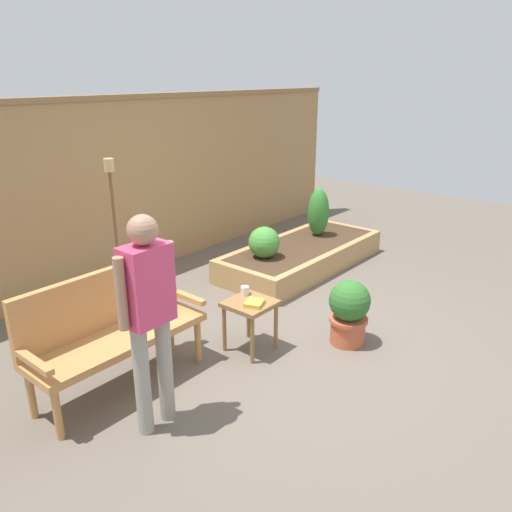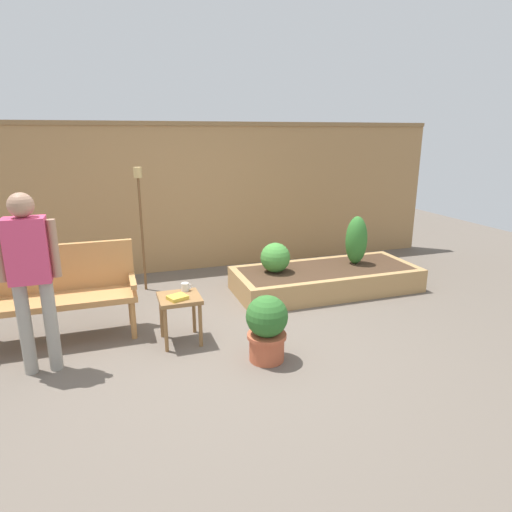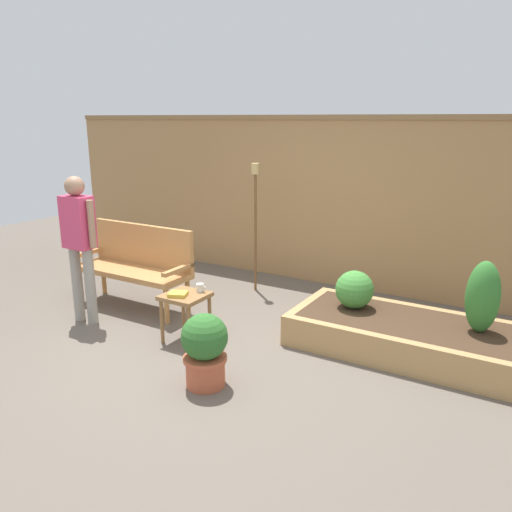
# 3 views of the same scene
# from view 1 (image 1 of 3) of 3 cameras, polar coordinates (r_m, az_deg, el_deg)

# --- Properties ---
(ground_plane) EXTENTS (14.00, 14.00, 0.00)m
(ground_plane) POSITION_cam_1_polar(r_m,az_deg,el_deg) (4.86, 3.87, -9.56)
(ground_plane) COLOR #60564C
(fence_back) EXTENTS (8.40, 0.14, 2.16)m
(fence_back) POSITION_cam_1_polar(r_m,az_deg,el_deg) (6.26, -15.59, 7.20)
(fence_back) COLOR #A37A4C
(fence_back) RESTS_ON ground_plane
(garden_bench) EXTENTS (1.44, 0.48, 0.94)m
(garden_bench) POSITION_cam_1_polar(r_m,az_deg,el_deg) (4.17, -16.00, -7.16)
(garden_bench) COLOR #B77F47
(garden_bench) RESTS_ON ground_plane
(side_table) EXTENTS (0.40, 0.40, 0.48)m
(side_table) POSITION_cam_1_polar(r_m,az_deg,el_deg) (4.54, -0.66, -6.08)
(side_table) COLOR olive
(side_table) RESTS_ON ground_plane
(cup_on_table) EXTENTS (0.11, 0.07, 0.08)m
(cup_on_table) POSITION_cam_1_polar(r_m,az_deg,el_deg) (4.63, -1.24, -3.89)
(cup_on_table) COLOR silver
(cup_on_table) RESTS_ON side_table
(book_on_table) EXTENTS (0.21, 0.20, 0.04)m
(book_on_table) POSITION_cam_1_polar(r_m,az_deg,el_deg) (4.44, -0.17, -5.30)
(book_on_table) COLOR gold
(book_on_table) RESTS_ON side_table
(potted_boxwood) EXTENTS (0.38, 0.38, 0.62)m
(potted_boxwood) POSITION_cam_1_polar(r_m,az_deg,el_deg) (4.77, 10.40, -6.02)
(potted_boxwood) COLOR #B75638
(potted_boxwood) RESTS_ON ground_plane
(raised_planter_bed) EXTENTS (2.40, 1.00, 0.30)m
(raised_planter_bed) POSITION_cam_1_polar(r_m,az_deg,el_deg) (6.63, 5.17, 0.06)
(raised_planter_bed) COLOR #AD8451
(raised_planter_bed) RESTS_ON ground_plane
(shrub_near_bench) EXTENTS (0.38, 0.38, 0.38)m
(shrub_near_bench) POSITION_cam_1_polar(r_m,az_deg,el_deg) (6.04, 0.93, 1.55)
(shrub_near_bench) COLOR brown
(shrub_near_bench) RESTS_ON raised_planter_bed
(shrub_far_corner) EXTENTS (0.29, 0.29, 0.65)m
(shrub_far_corner) POSITION_cam_1_polar(r_m,az_deg,el_deg) (6.91, 7.02, 4.91)
(shrub_far_corner) COLOR brown
(shrub_far_corner) RESTS_ON raised_planter_bed
(tiki_torch) EXTENTS (0.10, 0.10, 1.60)m
(tiki_torch) POSITION_cam_1_polar(r_m,az_deg,el_deg) (5.36, -15.75, 5.27)
(tiki_torch) COLOR brown
(tiki_torch) RESTS_ON ground_plane
(person_by_bench) EXTENTS (0.47, 0.20, 1.56)m
(person_by_bench) POSITION_cam_1_polar(r_m,az_deg,el_deg) (3.44, -11.97, -5.56)
(person_by_bench) COLOR gray
(person_by_bench) RESTS_ON ground_plane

